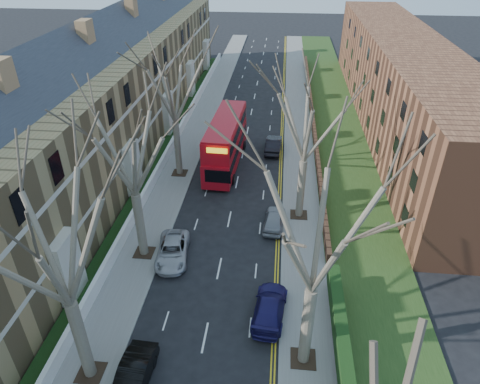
# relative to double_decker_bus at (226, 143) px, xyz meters

# --- Properties ---
(pavement_left) EXTENTS (3.00, 102.00, 0.12)m
(pavement_left) POSITION_rel_double_decker_bus_xyz_m (-4.53, 8.56, -2.27)
(pavement_left) COLOR slate
(pavement_left) RESTS_ON ground
(pavement_right) EXTENTS (3.00, 102.00, 0.12)m
(pavement_right) POSITION_rel_double_decker_bus_xyz_m (7.47, 8.56, -2.27)
(pavement_right) COLOR slate
(pavement_right) RESTS_ON ground
(terrace_left) EXTENTS (9.70, 78.00, 13.60)m
(terrace_left) POSITION_rel_double_decker_bus_xyz_m (-12.18, 0.56, 3.20)
(terrace_left) COLOR #977A4D
(terrace_left) RESTS_ON ground
(flats_right) EXTENTS (13.97, 54.00, 10.00)m
(flats_right) POSITION_rel_double_decker_bus_xyz_m (18.93, 12.56, 2.65)
(flats_right) COLOR brown
(flats_right) RESTS_ON ground
(front_wall_left) EXTENTS (0.30, 78.00, 1.00)m
(front_wall_left) POSITION_rel_double_decker_bus_xyz_m (-6.18, 0.56, -1.71)
(front_wall_left) COLOR white
(front_wall_left) RESTS_ON ground
(grass_verge_right) EXTENTS (6.00, 102.00, 0.06)m
(grass_verge_right) POSITION_rel_double_decker_bus_xyz_m (11.97, 8.56, -2.18)
(grass_verge_right) COLOR #213C16
(grass_verge_right) RESTS_ON ground
(tree_left_mid) EXTENTS (10.50, 10.50, 14.71)m
(tree_left_mid) POSITION_rel_double_decker_bus_xyz_m (-4.23, -24.44, 7.22)
(tree_left_mid) COLOR brown
(tree_left_mid) RESTS_ON ground
(tree_left_far) EXTENTS (10.15, 10.15, 14.22)m
(tree_left_far) POSITION_rel_double_decker_bus_xyz_m (-4.23, -14.44, 6.91)
(tree_left_far) COLOR brown
(tree_left_far) RESTS_ON ground
(tree_left_dist) EXTENTS (10.50, 10.50, 14.71)m
(tree_left_dist) POSITION_rel_double_decker_bus_xyz_m (-4.23, -2.44, 7.22)
(tree_left_dist) COLOR brown
(tree_left_dist) RESTS_ON ground
(tree_right_mid) EXTENTS (10.50, 10.50, 14.71)m
(tree_right_mid) POSITION_rel_double_decker_bus_xyz_m (7.17, -22.44, 7.22)
(tree_right_mid) COLOR brown
(tree_right_mid) RESTS_ON ground
(tree_right_far) EXTENTS (10.15, 10.15, 14.22)m
(tree_right_far) POSITION_rel_double_decker_bus_xyz_m (7.17, -8.44, 6.91)
(tree_right_far) COLOR brown
(tree_right_far) RESTS_ON ground
(double_decker_bus) EXTENTS (3.27, 11.47, 4.74)m
(double_decker_bus) POSITION_rel_double_decker_bus_xyz_m (0.00, 0.00, 0.00)
(double_decker_bus) COLOR #AB0C17
(double_decker_bus) RESTS_ON ground
(car_left_mid) EXTENTS (1.67, 4.36, 1.42)m
(car_left_mid) POSITION_rel_double_decker_bus_xyz_m (-1.68, -24.90, -1.63)
(car_left_mid) COLOR black
(car_left_mid) RESTS_ON ground
(car_left_far) EXTENTS (2.68, 4.91, 1.31)m
(car_left_far) POSITION_rel_double_decker_bus_xyz_m (-2.02, -14.65, -1.68)
(car_left_far) COLOR #A6A6AC
(car_left_far) RESTS_ON ground
(car_right_near) EXTENTS (2.34, 4.81, 1.35)m
(car_right_near) POSITION_rel_double_decker_bus_xyz_m (5.17, -19.34, -1.66)
(car_right_near) COLOR #1C1751
(car_right_near) RESTS_ON ground
(car_right_mid) EXTENTS (1.90, 4.04, 1.34)m
(car_right_mid) POSITION_rel_double_decker_bus_xyz_m (5.17, -10.06, -1.67)
(car_right_mid) COLOR gray
(car_right_mid) RESTS_ON ground
(car_right_far) EXTENTS (1.77, 4.59, 1.49)m
(car_right_far) POSITION_rel_double_decker_bus_xyz_m (4.65, 3.51, -1.59)
(car_right_far) COLOR black
(car_right_far) RESTS_ON ground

